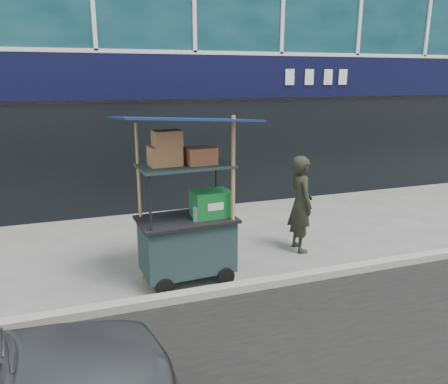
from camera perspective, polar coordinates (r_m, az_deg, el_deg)
name	(u,v)px	position (r m, az deg, el deg)	size (l,w,h in m)	color
ground	(268,280)	(6.63, 5.75, -11.32)	(80.00, 80.00, 0.00)	#62625E
curb	(274,282)	(6.44, 6.51, -11.57)	(80.00, 0.18, 0.12)	#999891
vendor_cart	(188,224)	(6.31, -4.76, -4.16)	(1.91, 1.41, 2.47)	#1A2C2C
vendor_man	(301,204)	(7.51, 9.99, -1.53)	(0.60, 0.40, 1.65)	#25271D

